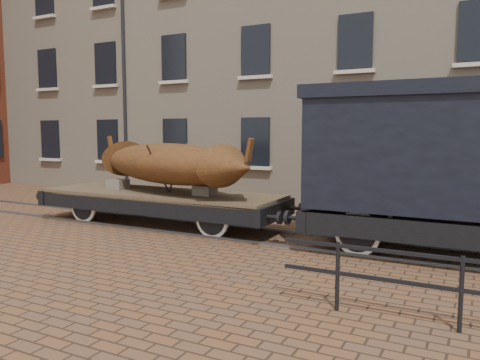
% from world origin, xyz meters
% --- Properties ---
extents(ground, '(90.00, 90.00, 0.00)m').
position_xyz_m(ground, '(0.00, 0.00, 0.00)').
color(ground, brown).
extents(warehouse_cream, '(40.00, 10.19, 14.00)m').
position_xyz_m(warehouse_cream, '(3.00, 9.99, 7.00)').
color(warehouse_cream, '#BFAB8E').
rests_on(warehouse_cream, ground).
extents(rail_track, '(30.00, 1.52, 0.06)m').
position_xyz_m(rail_track, '(0.00, 0.00, 0.03)').
color(rail_track, '#59595E').
rests_on(rail_track, ground).
extents(flatcar_wagon, '(7.77, 2.11, 1.17)m').
position_xyz_m(flatcar_wagon, '(-3.04, 0.00, 0.73)').
color(flatcar_wagon, brown).
rests_on(flatcar_wagon, ground).
extents(iron_boat, '(6.16, 3.28, 1.51)m').
position_xyz_m(iron_boat, '(-2.71, -0.00, 1.70)').
color(iron_boat, '#5D3613').
rests_on(iron_boat, flatcar_wagon).
extents(goods_van, '(6.82, 2.49, 3.53)m').
position_xyz_m(goods_van, '(4.41, 0.00, 2.21)').
color(goods_van, black).
rests_on(goods_van, ground).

